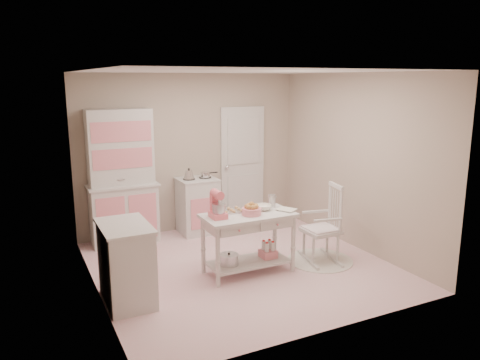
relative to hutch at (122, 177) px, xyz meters
name	(u,v)px	position (x,y,z in m)	size (l,w,h in m)	color
room_shell	(241,147)	(1.21, -1.66, 0.61)	(3.84, 3.84, 2.62)	pink
door	(242,165)	(2.16, 0.21, -0.02)	(0.82, 0.05, 2.04)	silver
hutch	(122,177)	(0.00, 0.00, 0.00)	(1.06, 0.50, 2.08)	silver
stove	(198,206)	(1.20, -0.05, -0.58)	(0.62, 0.57, 0.92)	silver
base_cabinet	(126,263)	(-0.42, -2.01, -0.58)	(0.54, 0.84, 0.92)	silver
lace_rug	(320,260)	(2.29, -1.98, -1.03)	(0.92, 0.92, 0.01)	white
rocking_chair	(321,223)	(2.29, -1.98, -0.49)	(0.48, 0.72, 1.10)	silver
work_table	(248,243)	(1.20, -1.89, -0.64)	(1.20, 0.60, 0.80)	silver
stand_mixer	(218,205)	(0.78, -1.87, -0.07)	(0.20, 0.28, 0.34)	#F76876
cookie_tray	(232,211)	(1.05, -1.71, -0.23)	(0.34, 0.24, 0.02)	silver
bread_basket	(252,211)	(1.22, -1.94, -0.19)	(0.25, 0.25, 0.09)	pink
mixing_bowl	(263,207)	(1.46, -1.81, -0.20)	(0.23, 0.23, 0.07)	white
metal_pitcher	(272,201)	(1.64, -1.73, -0.16)	(0.10, 0.10, 0.17)	silver
recipe_book	(283,211)	(1.65, -2.01, -0.23)	(0.18, 0.24, 0.02)	white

